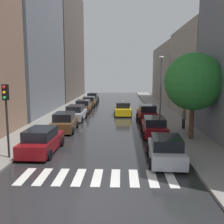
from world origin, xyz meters
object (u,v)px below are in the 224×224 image
at_px(parked_car_left_nearest, 42,141).
at_px(pedestrian_foreground, 184,111).
at_px(parked_car_left_fifth, 89,102).
at_px(street_tree_right, 193,82).
at_px(parked_car_left_sixth, 93,98).
at_px(parked_car_left_second, 65,122).
at_px(parked_car_left_fourth, 83,106).
at_px(parked_car_left_third, 76,113).
at_px(parked_car_right_second, 154,127).
at_px(parked_car_right_third, 147,113).
at_px(taxi_midroad, 123,109).
at_px(traffic_light_left_corner, 6,105).
at_px(lamp_post_right, 161,82).
at_px(parked_car_right_nearest, 166,150).

bearing_deg(parked_car_left_nearest, pedestrian_foreground, -54.98).
distance_m(parked_car_left_fifth, street_tree_right, 23.24).
bearing_deg(parked_car_left_sixth, parked_car_left_second, -179.76).
distance_m(parked_car_left_nearest, parked_car_left_fourth, 17.79).
bearing_deg(parked_car_left_third, parked_car_left_second, -179.56).
bearing_deg(parked_car_right_second, parked_car_left_second, 81.05).
bearing_deg(parked_car_left_nearest, parked_car_right_second, -56.30).
xyz_separation_m(parked_car_left_nearest, parked_car_left_third, (0.10, 11.93, 0.01)).
bearing_deg(parked_car_right_third, taxi_midroad, 31.62).
bearing_deg(parked_car_left_third, pedestrian_foreground, -113.13).
distance_m(parked_car_left_nearest, parked_car_left_third, 11.93).
relative_size(parked_car_left_third, traffic_light_left_corner, 1.08).
distance_m(parked_car_left_nearest, traffic_light_left_corner, 3.31).
bearing_deg(parked_car_left_third, parked_car_left_nearest, -179.86).
height_order(parked_car_left_second, lamp_post_right, lamp_post_right).
relative_size(pedestrian_foreground, lamp_post_right, 0.30).
bearing_deg(street_tree_right, parked_car_left_second, 164.75).
bearing_deg(taxi_midroad, parked_car_right_third, -146.59).
bearing_deg(parked_car_left_fifth, traffic_light_left_corner, 175.96).
xyz_separation_m(parked_car_left_second, parked_car_left_sixth, (-0.12, 23.28, 0.02)).
bearing_deg(parked_car_left_fourth, street_tree_right, -145.37).
relative_size(parked_car_right_nearest, parked_car_right_second, 0.90).
xyz_separation_m(parked_car_left_nearest, parked_car_left_second, (0.08, 6.37, 0.02)).
distance_m(parked_car_left_sixth, traffic_light_left_corner, 31.31).
distance_m(parked_car_left_third, parked_car_left_fifth, 12.09).
bearing_deg(parked_car_right_nearest, parked_car_left_second, 46.53).
relative_size(parked_car_left_nearest, parked_car_right_second, 1.00).
xyz_separation_m(parked_car_left_second, pedestrian_foreground, (10.63, 0.88, 0.93)).
xyz_separation_m(parked_car_right_third, lamp_post_right, (1.64, 1.74, 3.28)).
distance_m(parked_car_left_fifth, parked_car_right_third, 14.52).
relative_size(parked_car_left_fifth, traffic_light_left_corner, 1.10).
relative_size(parked_car_left_sixth, taxi_midroad, 1.02).
xyz_separation_m(parked_car_right_second, street_tree_right, (2.62, -1.48, 3.72)).
height_order(parked_car_right_nearest, parked_car_right_second, parked_car_right_nearest).
xyz_separation_m(parked_car_left_third, taxi_midroad, (5.18, 3.68, -0.00)).
distance_m(parked_car_left_fifth, parked_car_right_second, 20.51).
relative_size(parked_car_left_sixth, parked_car_right_third, 1.09).
bearing_deg(parked_car_right_third, parked_car_left_fifth, 30.17).
relative_size(parked_car_left_nearest, parked_car_left_fourth, 0.97).
xyz_separation_m(taxi_midroad, traffic_light_left_corner, (-6.78, -17.14, 2.52)).
bearing_deg(parked_car_left_fifth, parked_car_right_second, -158.35).
bearing_deg(parked_car_left_third, parked_car_left_sixth, 1.08).
xyz_separation_m(parked_car_left_fourth, parked_car_right_third, (7.79, -6.03, 0.04)).
bearing_deg(street_tree_right, parked_car_left_nearest, -161.22).
height_order(parked_car_right_third, taxi_midroad, taxi_midroad).
relative_size(parked_car_left_third, taxi_midroad, 1.03).
relative_size(traffic_light_left_corner, lamp_post_right, 0.63).
xyz_separation_m(parked_car_left_fourth, parked_car_left_fifth, (0.01, 6.23, -0.04)).
bearing_deg(street_tree_right, pedestrian_foreground, 85.71).
height_order(parked_car_left_second, parked_car_left_fourth, parked_car_left_second).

